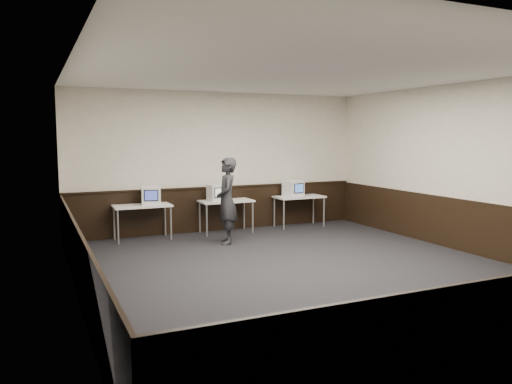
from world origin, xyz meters
TOP-DOWN VIEW (x-y plane):
  - floor at (0.00, 0.00)m, footprint 8.00×8.00m
  - ceiling at (0.00, 0.00)m, footprint 8.00×8.00m
  - back_wall at (0.00, 4.00)m, footprint 7.00×0.00m
  - left_wall at (-3.50, 0.00)m, footprint 0.00×8.00m
  - right_wall at (3.50, 0.00)m, footprint 0.00×8.00m
  - wainscot_back at (0.00, 3.98)m, footprint 6.98×0.04m
  - wainscot_left at (-3.48, 0.00)m, footprint 0.04×7.98m
  - wainscot_right at (3.48, 0.00)m, footprint 0.04×7.98m
  - wainscot_rail at (0.00, 3.96)m, footprint 6.98×0.06m
  - desk_left at (-1.90, 3.60)m, footprint 1.20×0.60m
  - desk_center at (0.00, 3.60)m, footprint 1.20×0.60m
  - desk_right at (1.90, 3.60)m, footprint 1.20×0.60m
  - emac_left at (-1.70, 3.60)m, footprint 0.47×0.49m
  - emac_center at (-0.22, 3.58)m, footprint 0.39×0.42m
  - emac_right at (1.74, 3.61)m, footprint 0.47×0.48m
  - person at (-0.39, 2.53)m, footprint 0.60×0.74m

SIDE VIEW (x-z plane):
  - floor at x=0.00m, z-range 0.00..0.00m
  - wainscot_back at x=0.00m, z-range 0.00..1.00m
  - wainscot_left at x=-3.48m, z-range 0.00..1.00m
  - wainscot_right at x=3.48m, z-range 0.00..1.00m
  - desk_left at x=-1.90m, z-range 0.30..1.05m
  - desk_center at x=0.00m, z-range 0.30..1.05m
  - desk_right at x=1.90m, z-range 0.30..1.05m
  - person at x=-0.39m, z-range 0.00..1.77m
  - emac_center at x=-0.22m, z-range 0.75..1.12m
  - emac_right at x=1.74m, z-range 0.75..1.14m
  - emac_left at x=-1.70m, z-range 0.75..1.14m
  - wainscot_rail at x=0.00m, z-range 1.00..1.04m
  - back_wall at x=0.00m, z-range -1.90..5.10m
  - left_wall at x=-3.50m, z-range -2.40..5.60m
  - right_wall at x=3.50m, z-range -2.40..5.60m
  - ceiling at x=0.00m, z-range 3.20..3.20m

